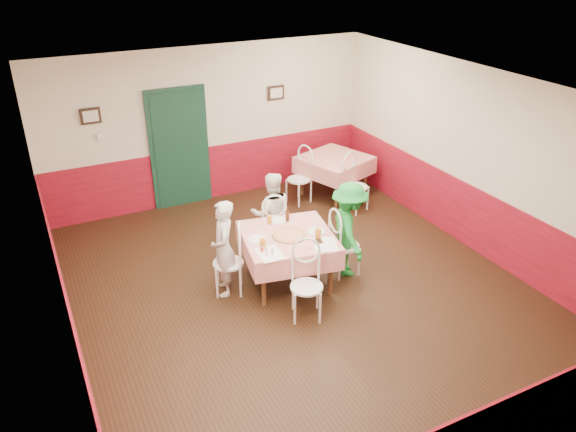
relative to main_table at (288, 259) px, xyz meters
name	(u,v)px	position (x,y,z in m)	size (l,w,h in m)	color
floor	(299,289)	(0.05, -0.26, -0.38)	(7.00, 7.00, 0.00)	black
ceiling	(302,91)	(0.05, -0.26, 2.42)	(7.00, 7.00, 0.00)	white
back_wall	(210,125)	(0.05, 3.24, 1.02)	(6.00, 0.10, 2.80)	beige
front_wall	(505,366)	(0.05, -3.76, 1.02)	(6.00, 0.10, 2.80)	beige
left_wall	(54,252)	(-2.95, -0.26, 1.02)	(0.10, 7.00, 2.80)	beige
right_wall	(477,161)	(3.05, -0.26, 1.02)	(0.10, 7.00, 2.80)	beige
wainscot_back	(213,172)	(0.05, 3.23, 0.12)	(6.00, 0.03, 1.00)	maroon
wainscot_left	(70,319)	(-2.93, -0.26, 0.12)	(0.03, 7.00, 1.00)	maroon
wainscot_right	(467,215)	(3.04, -0.26, 0.12)	(0.03, 7.00, 1.00)	maroon
door	(180,150)	(-0.55, 3.19, 0.68)	(0.96, 0.06, 2.10)	black
picture_left	(90,116)	(-1.95, 3.19, 1.48)	(0.32, 0.03, 0.26)	black
picture_right	(276,93)	(1.35, 3.19, 1.48)	(0.32, 0.03, 0.26)	black
thermostat	(100,136)	(-1.85, 3.19, 1.12)	(0.10, 0.03, 0.10)	white
main_table	(288,259)	(0.00, 0.00, 0.00)	(1.22, 1.22, 0.77)	red
second_table	(334,176)	(2.12, 2.30, 0.00)	(1.12, 1.12, 0.77)	red
chair_left	(228,263)	(-0.84, 0.15, 0.08)	(0.42, 0.42, 0.90)	white
chair_right	(345,246)	(0.84, -0.15, 0.08)	(0.42, 0.42, 0.90)	white
chair_far	(273,227)	(0.15, 0.84, 0.08)	(0.42, 0.42, 0.90)	white
chair_near	(307,287)	(-0.15, -0.84, 0.08)	(0.42, 0.42, 0.90)	white
chair_second_a	(299,180)	(1.37, 2.30, 0.08)	(0.42, 0.42, 0.90)	white
chair_second_b	(356,187)	(2.12, 1.55, 0.08)	(0.42, 0.42, 0.90)	white
pizza	(289,235)	(0.00, -0.04, 0.40)	(0.45, 0.45, 0.03)	#B74723
plate_left	(257,239)	(-0.43, 0.07, 0.39)	(0.25, 0.25, 0.01)	white
plate_right	(316,231)	(0.39, -0.10, 0.39)	(0.25, 0.25, 0.01)	white
plate_far	(277,221)	(0.05, 0.44, 0.39)	(0.25, 0.25, 0.01)	white
glass_a	(263,244)	(-0.47, -0.20, 0.46)	(0.08, 0.08, 0.14)	#BF7219
glass_b	(318,234)	(0.32, -0.28, 0.46)	(0.08, 0.08, 0.15)	#BF7219
glass_c	(270,220)	(-0.09, 0.41, 0.45)	(0.07, 0.07, 0.12)	#BF7219
beer_bottle	(287,215)	(0.18, 0.38, 0.48)	(0.05, 0.05, 0.20)	#381C0A
shaker_a	(267,252)	(-0.49, -0.36, 0.43)	(0.04, 0.04, 0.09)	silver
shaker_b	(272,252)	(-0.43, -0.40, 0.43)	(0.04, 0.04, 0.09)	silver
shaker_c	(262,249)	(-0.51, -0.26, 0.43)	(0.04, 0.04, 0.09)	#B23319
menu_left	(270,254)	(-0.44, -0.35, 0.39)	(0.30, 0.40, 0.00)	white
menu_right	(325,244)	(0.33, -0.46, 0.39)	(0.30, 0.40, 0.00)	white
wallet	(318,241)	(0.27, -0.36, 0.40)	(0.11, 0.09, 0.02)	black
diner_left	(224,249)	(-0.89, 0.16, 0.31)	(0.50, 0.33, 1.37)	gray
diner_far	(272,213)	(0.16, 0.89, 0.28)	(0.64, 0.50, 1.32)	gray
diner_right	(349,230)	(0.89, -0.16, 0.33)	(0.92, 0.53, 1.42)	gray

